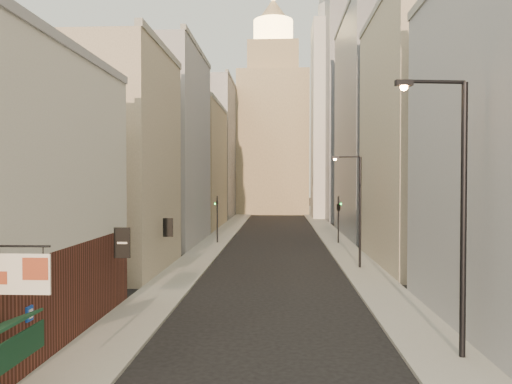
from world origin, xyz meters
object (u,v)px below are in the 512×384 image
at_px(traffic_light_right, 338,207).
at_px(streetlamp_near, 457,202).
at_px(white_tower, 335,112).
at_px(traffic_light_left, 217,209).
at_px(streetlamp_mid, 357,205).
at_px(clock_tower, 273,126).

bearing_deg(traffic_light_right, streetlamp_near, 89.45).
distance_m(white_tower, traffic_light_left, 42.41).
distance_m(streetlamp_mid, traffic_light_left, 18.87).
xyz_separation_m(traffic_light_left, traffic_light_right, (12.62, 0.24, 0.31)).
relative_size(white_tower, traffic_light_right, 8.30).
distance_m(traffic_light_left, traffic_light_right, 12.62).
relative_size(clock_tower, streetlamp_near, 4.36).
relative_size(clock_tower, traffic_light_right, 8.98).
relative_size(streetlamp_mid, traffic_light_left, 1.69).
distance_m(streetlamp_near, traffic_light_right, 33.48).
xyz_separation_m(white_tower, streetlamp_mid, (-3.82, -50.49, -13.77)).
xyz_separation_m(streetlamp_near, traffic_light_right, (-0.40, 33.42, -1.97)).
height_order(clock_tower, streetlamp_near, clock_tower).
height_order(clock_tower, white_tower, clock_tower).
xyz_separation_m(clock_tower, streetlamp_near, (7.88, -83.42, -11.75)).
xyz_separation_m(streetlamp_near, traffic_light_left, (-13.01, 33.18, -2.28)).
height_order(streetlamp_near, traffic_light_left, streetlamp_near).
height_order(white_tower, traffic_light_left, white_tower).
distance_m(white_tower, streetlamp_near, 70.64).
height_order(traffic_light_left, traffic_light_right, same).
bearing_deg(traffic_light_right, traffic_light_left, -0.15).
relative_size(white_tower, traffic_light_left, 8.30).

